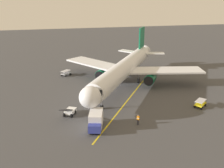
% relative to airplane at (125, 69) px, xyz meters
% --- Properties ---
extents(ground_plane, '(220.00, 220.00, 0.00)m').
position_rel_airplane_xyz_m(ground_plane, '(1.23, -0.69, -4.00)').
color(ground_plane, '#424244').
extents(apron_lead_in_line, '(22.36, 33.44, 0.01)m').
position_rel_airplane_xyz_m(apron_lead_in_line, '(0.16, 6.23, -4.00)').
color(apron_lead_in_line, yellow).
rests_on(apron_lead_in_line, ground).
extents(airplane, '(30.73, 35.50, 11.50)m').
position_rel_airplane_xyz_m(airplane, '(0.00, 0.00, 0.00)').
color(airplane, silver).
rests_on(airplane, ground).
extents(ground_crew_marshaller, '(0.47, 0.45, 1.71)m').
position_rel_airplane_xyz_m(ground_crew_marshaller, '(3.15, 18.77, -3.12)').
color(ground_crew_marshaller, '#23232D').
rests_on(ground_crew_marshaller, ground).
extents(baggage_cart_near_nose, '(2.90, 2.72, 1.27)m').
position_rel_airplane_xyz_m(baggage_cart_near_nose, '(-10.40, 14.84, -3.35)').
color(baggage_cart_near_nose, yellow).
rests_on(baggage_cart_near_nose, ground).
extents(belt_loader_portside, '(3.19, 4.61, 2.32)m').
position_rel_airplane_xyz_m(belt_loader_portside, '(13.49, 12.70, -3.29)').
color(belt_loader_portside, white).
rests_on(belt_loader_portside, ground).
extents(baggage_cart_starboard_side, '(2.80, 2.85, 1.27)m').
position_rel_airplane_xyz_m(baggage_cart_starboard_side, '(12.59, -10.86, -3.35)').
color(baggage_cart_starboard_side, '#9E9EA3').
rests_on(baggage_cart_starboard_side, ground).
extents(box_truck_rear_apron, '(3.09, 4.95, 2.62)m').
position_rel_airplane_xyz_m(box_truck_rear_apron, '(9.92, 18.44, -2.62)').
color(box_truck_rear_apron, '#2D3899').
rests_on(box_truck_rear_apron, ground).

